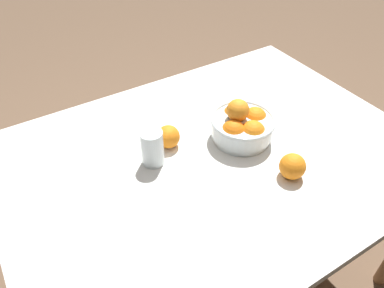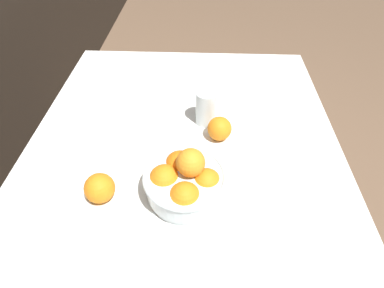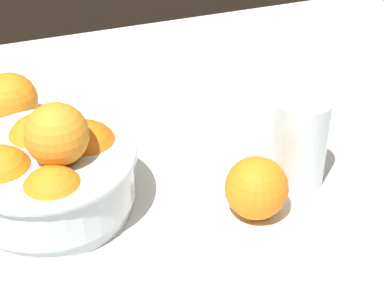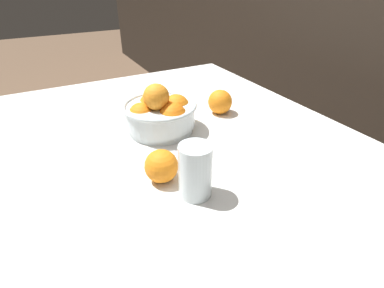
{
  "view_description": "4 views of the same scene",
  "coord_description": "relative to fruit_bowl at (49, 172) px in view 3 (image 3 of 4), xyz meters",
  "views": [
    {
      "loc": [
        0.54,
        0.74,
        1.55
      ],
      "look_at": [
        0.06,
        -0.04,
        0.75
      ],
      "focal_mm": 35.0,
      "sensor_mm": 36.0,
      "label": 1
    },
    {
      "loc": [
        -0.62,
        -0.06,
        1.39
      ],
      "look_at": [
        0.0,
        -0.03,
        0.78
      ],
      "focal_mm": 28.0,
      "sensor_mm": 36.0,
      "label": 2
    },
    {
      "loc": [
        -0.18,
        -0.67,
        1.22
      ],
      "look_at": [
        0.05,
        -0.03,
        0.77
      ],
      "focal_mm": 60.0,
      "sensor_mm": 36.0,
      "label": 3
    },
    {
      "loc": [
        0.63,
        -0.32,
        1.14
      ],
      "look_at": [
        0.06,
        -0.01,
        0.76
      ],
      "focal_mm": 28.0,
      "sensor_mm": 36.0,
      "label": 4
    }
  ],
  "objects": [
    {
      "name": "fruit_bowl",
      "position": [
        0.0,
        0.0,
        0.0
      ],
      "size": [
        0.22,
        0.22,
        0.15
      ],
      "color": "silver",
      "rests_on": "dining_table"
    },
    {
      "name": "orange_loose_near_bowl",
      "position": [
        0.23,
        -0.1,
        -0.02
      ],
      "size": [
        0.08,
        0.08,
        0.08
      ],
      "primitive_type": "sphere",
      "color": "orange",
      "rests_on": "dining_table"
    },
    {
      "name": "orange_loose_front",
      "position": [
        -0.02,
        0.22,
        -0.01
      ],
      "size": [
        0.08,
        0.08,
        0.08
      ],
      "primitive_type": "sphere",
      "color": "orange",
      "rests_on": "dining_table"
    },
    {
      "name": "dining_table",
      "position": [
        0.13,
        0.02,
        -0.12
      ],
      "size": [
        1.36,
        1.01,
        0.71
      ],
      "color": "white",
      "rests_on": "ground_plane"
    },
    {
      "name": "juice_glass",
      "position": [
        0.31,
        -0.05,
        -0.0
      ],
      "size": [
        0.07,
        0.07,
        0.12
      ],
      "color": "#F4A314",
      "rests_on": "dining_table"
    }
  ]
}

